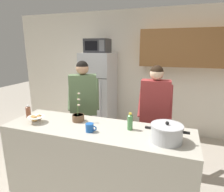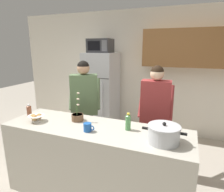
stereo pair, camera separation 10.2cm
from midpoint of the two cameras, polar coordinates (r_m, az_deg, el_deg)
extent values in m
cube|color=silver|center=(4.33, 7.07, 7.04)|extent=(6.00, 0.12, 2.60)
cube|color=brown|center=(3.98, 24.10, 12.78)|extent=(2.21, 0.34, 0.70)
cube|color=#BCB7A8|center=(2.51, -5.63, -18.93)|extent=(2.23, 0.68, 0.92)
cube|color=#B7BABF|center=(4.22, -4.62, 0.84)|extent=(0.64, 0.64, 1.72)
cube|color=#333333|center=(3.86, -6.69, 5.25)|extent=(0.63, 0.01, 0.01)
cylinder|color=#B2B2B7|center=(3.86, -4.31, -1.73)|extent=(0.02, 0.02, 0.77)
cube|color=#2D2D30|center=(4.09, -5.03, 14.54)|extent=(0.48, 0.36, 0.28)
cube|color=black|center=(3.95, -6.98, 14.50)|extent=(0.26, 0.01, 0.18)
cube|color=#59595B|center=(3.85, -3.83, 14.58)|extent=(0.11, 0.01, 0.21)
cylinder|color=black|center=(3.30, -7.63, -11.69)|extent=(0.11, 0.11, 0.80)
cylinder|color=black|center=(3.31, -10.19, -11.70)|extent=(0.11, 0.11, 0.80)
cube|color=#59724C|center=(3.06, -9.42, 0.39)|extent=(0.46, 0.35, 0.63)
sphere|color=tan|center=(2.99, -9.74, 8.04)|extent=(0.19, 0.19, 0.19)
sphere|color=black|center=(2.99, -9.76, 8.50)|extent=(0.18, 0.18, 0.18)
cylinder|color=#59724C|center=(3.18, -5.53, 0.63)|extent=(0.23, 0.37, 0.48)
cylinder|color=#59724C|center=(3.21, -12.94, 0.46)|extent=(0.23, 0.37, 0.48)
cylinder|color=black|center=(3.05, 12.28, -14.44)|extent=(0.11, 0.11, 0.78)
cylinder|color=black|center=(3.05, 9.55, -14.23)|extent=(0.11, 0.11, 0.78)
cube|color=#993333|center=(2.79, 11.58, -1.66)|extent=(0.42, 0.23, 0.61)
sphere|color=beige|center=(2.71, 12.00, 6.53)|extent=(0.19, 0.19, 0.19)
sphere|color=black|center=(2.70, 12.02, 7.02)|extent=(0.18, 0.18, 0.18)
cylinder|color=#993333|center=(2.91, 15.70, -1.68)|extent=(0.11, 0.37, 0.47)
cylinder|color=#993333|center=(2.93, 7.77, -1.16)|extent=(0.11, 0.37, 0.47)
cylinder|color=silver|center=(2.01, 14.34, -10.77)|extent=(0.31, 0.31, 0.16)
cylinder|color=silver|center=(1.97, 14.50, -8.45)|extent=(0.32, 0.32, 0.02)
sphere|color=black|center=(1.96, 14.55, -7.75)|extent=(0.04, 0.04, 0.04)
cube|color=black|center=(2.01, 9.13, -9.20)|extent=(0.06, 0.02, 0.02)
cube|color=black|center=(1.99, 19.77, -10.18)|extent=(0.06, 0.02, 0.02)
cylinder|color=#1E59B2|center=(2.19, -7.98, -9.22)|extent=(0.09, 0.09, 0.10)
torus|color=#1E59B2|center=(2.16, -6.62, -9.45)|extent=(0.06, 0.01, 0.06)
cylinder|color=white|center=(2.62, -22.42, -7.04)|extent=(0.11, 0.11, 0.02)
cone|color=white|center=(2.61, -22.51, -6.22)|extent=(0.20, 0.20, 0.06)
sphere|color=tan|center=(2.61, -23.34, -5.94)|extent=(0.07, 0.07, 0.07)
sphere|color=tan|center=(2.61, -21.74, -5.82)|extent=(0.07, 0.07, 0.07)
sphere|color=tan|center=(2.57, -22.89, -6.18)|extent=(0.07, 0.07, 0.07)
cylinder|color=brown|center=(2.82, -24.40, -4.45)|extent=(0.06, 0.06, 0.14)
cone|color=brown|center=(2.80, -24.57, -2.87)|extent=(0.06, 0.06, 0.02)
cylinder|color=white|center=(2.80, -24.59, -2.67)|extent=(0.03, 0.03, 0.02)
cylinder|color=#4C8C4C|center=(2.21, 4.00, -7.89)|extent=(0.06, 0.06, 0.16)
cone|color=#4C8C4C|center=(2.18, 4.05, -5.58)|extent=(0.06, 0.06, 0.03)
cylinder|color=gold|center=(2.17, 4.05, -5.25)|extent=(0.03, 0.03, 0.02)
cylinder|color=brown|center=(2.51, -11.09, -6.37)|extent=(0.15, 0.15, 0.09)
cylinder|color=#38281E|center=(2.49, -11.13, -5.54)|extent=(0.14, 0.14, 0.01)
cylinder|color=#4C7238|center=(2.45, -11.29, -2.27)|extent=(0.01, 0.03, 0.29)
ellipsoid|color=beige|center=(2.44, -10.97, -2.65)|extent=(0.04, 0.03, 0.02)
ellipsoid|color=beige|center=(2.43, -11.00, -0.99)|extent=(0.04, 0.03, 0.02)
ellipsoid|color=beige|center=(2.42, -11.00, 0.74)|extent=(0.04, 0.03, 0.02)
camera|label=1|loc=(0.05, -91.09, -0.27)|focal=31.00mm
camera|label=2|loc=(0.05, 88.91, 0.27)|focal=31.00mm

